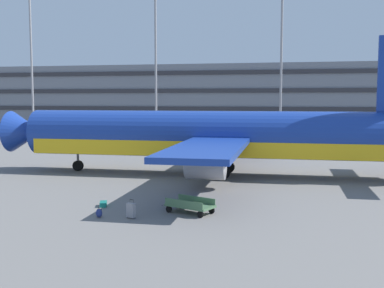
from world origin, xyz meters
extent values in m
plane|color=slate|center=(0.00, 0.00, 0.00)|extent=(600.00, 600.00, 0.00)
cube|color=slate|center=(0.00, 49.94, 6.09)|extent=(175.87, 15.58, 12.17)
cube|color=#2D2D33|center=(0.00, 42.05, 1.52)|extent=(174.11, 0.24, 0.70)
cube|color=#2D2D33|center=(0.00, 42.05, 4.56)|extent=(174.11, 0.24, 0.70)
cube|color=#2D2D33|center=(0.00, 42.05, 7.61)|extent=(174.11, 0.24, 0.70)
cube|color=#2D2D33|center=(0.00, 42.05, 10.65)|extent=(174.11, 0.24, 0.70)
cylinder|color=navy|center=(5.22, 0.43, 3.35)|extent=(31.03, 4.11, 3.80)
cube|color=yellow|center=(5.22, 0.43, 2.31)|extent=(29.79, 4.03, 1.22)
cone|color=navy|center=(-11.32, 0.27, 3.35)|extent=(3.08, 3.64, 3.61)
cube|color=navy|center=(6.30, -7.96, 3.07)|extent=(4.53, 13.06, 0.36)
cube|color=navy|center=(6.13, 8.85, 3.07)|extent=(4.53, 13.06, 0.36)
cylinder|color=#9E9EA3|center=(5.78, -5.63, 1.72)|extent=(2.74, 2.12, 2.09)
cylinder|color=#9E9EA3|center=(5.65, 6.50, 1.72)|extent=(2.74, 2.12, 2.09)
cylinder|color=black|center=(-6.56, 0.32, 0.45)|extent=(0.90, 0.36, 0.90)
cylinder|color=slate|center=(-6.56, 0.32, 1.18)|extent=(0.20, 0.20, 1.45)
cylinder|color=black|center=(6.47, -1.17, 0.45)|extent=(0.90, 0.36, 0.90)
cylinder|color=slate|center=(6.47, -1.17, 1.18)|extent=(0.20, 0.20, 1.45)
cylinder|color=black|center=(6.44, 2.06, 0.45)|extent=(0.90, 0.36, 0.90)
cylinder|color=slate|center=(6.44, 2.06, 1.18)|extent=(0.20, 0.20, 1.45)
cylinder|color=gray|center=(-31.25, 35.38, 12.22)|extent=(0.36, 0.36, 24.44)
cylinder|color=gray|center=(-9.65, 35.38, 11.58)|extent=(0.36, 0.36, 23.17)
cylinder|color=gray|center=(9.88, 35.38, 12.04)|extent=(0.36, 0.36, 24.08)
cube|color=gray|center=(3.38, -14.39, 0.43)|extent=(0.53, 0.40, 0.75)
cylinder|color=#333338|center=(3.53, -14.38, 0.89)|extent=(0.02, 0.02, 0.18)
cylinder|color=#333338|center=(3.29, -14.28, 0.89)|extent=(0.02, 0.02, 0.18)
cube|color=black|center=(3.41, -14.33, 0.98)|extent=(0.25, 0.13, 0.02)
cylinder|color=black|center=(3.52, -14.55, 0.03)|extent=(0.04, 0.05, 0.05)
cylinder|color=black|center=(3.17, -14.40, 0.03)|extent=(0.04, 0.05, 0.05)
cylinder|color=black|center=(3.59, -14.39, 0.03)|extent=(0.04, 0.05, 0.05)
cylinder|color=black|center=(3.25, -14.23, 0.03)|extent=(0.04, 0.05, 0.05)
cube|color=#147266|center=(0.89, -12.08, 0.14)|extent=(0.62, 0.87, 0.27)
cube|color=black|center=(0.75, -11.69, 0.14)|extent=(0.19, 0.09, 0.02)
ellipsoid|color=navy|center=(1.68, -14.58, 0.24)|extent=(0.37, 0.26, 0.47)
ellipsoid|color=navy|center=(1.69, -14.68, 0.17)|extent=(0.25, 0.13, 0.21)
torus|color=black|center=(1.68, -14.55, 0.48)|extent=(0.08, 0.02, 0.08)
cube|color=black|center=(1.76, -14.47, 0.24)|extent=(0.04, 0.03, 0.40)
cube|color=black|center=(1.58, -14.50, 0.24)|extent=(0.04, 0.03, 0.40)
cube|color=#4C724C|center=(6.17, -12.63, 0.42)|extent=(2.90, 2.20, 0.12)
cylinder|color=#4C4C51|center=(4.65, -11.99, 0.18)|extent=(0.66, 0.32, 0.05)
cube|color=#4C724C|center=(5.94, -13.20, 0.62)|extent=(2.29, 0.99, 0.40)
cube|color=#4C724C|center=(6.41, -12.06, 0.62)|extent=(2.29, 0.99, 0.40)
cylinder|color=black|center=(5.00, -12.73, 0.18)|extent=(0.37, 0.23, 0.36)
cylinder|color=black|center=(5.43, -11.72, 0.18)|extent=(0.37, 0.23, 0.36)
cylinder|color=black|center=(6.92, -13.54, 0.18)|extent=(0.37, 0.23, 0.36)
cylinder|color=black|center=(7.35, -12.52, 0.18)|extent=(0.37, 0.23, 0.36)
camera|label=1|loc=(11.50, -37.51, 6.24)|focal=44.30mm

